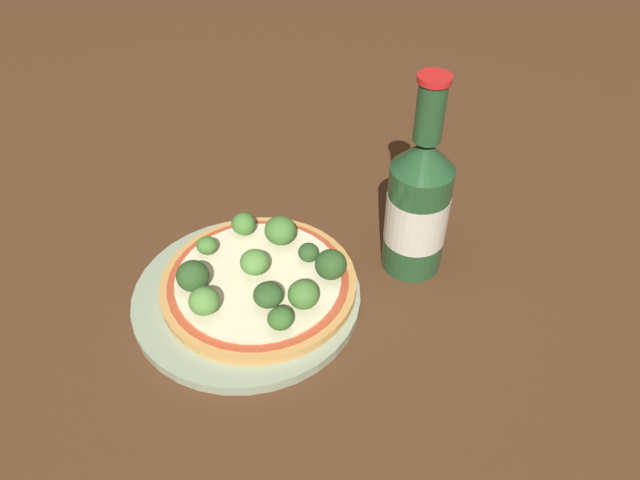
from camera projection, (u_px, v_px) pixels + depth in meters
ground_plane at (253, 302)px, 0.68m from camera, size 3.00×3.00×0.00m
plate at (250, 293)px, 0.68m from camera, size 0.25×0.25×0.01m
pizza at (255, 281)px, 0.68m from camera, size 0.21×0.21×0.01m
broccoli_floret_0 at (255, 262)px, 0.66m from camera, size 0.03×0.03×0.03m
broccoli_floret_1 at (268, 295)px, 0.63m from camera, size 0.03×0.03×0.03m
broccoli_floret_2 at (207, 245)px, 0.69m from camera, size 0.02×0.02×0.02m
broccoli_floret_3 at (204, 301)px, 0.62m from camera, size 0.03×0.03×0.03m
broccoli_floret_4 at (193, 276)px, 0.65m from camera, size 0.03×0.03×0.03m
broccoli_floret_5 at (304, 294)px, 0.63m from camera, size 0.03×0.03×0.03m
broccoli_floret_6 at (309, 253)px, 0.68m from camera, size 0.02×0.02×0.02m
broccoli_floret_7 at (331, 265)px, 0.66m from camera, size 0.03×0.03×0.03m
broccoli_floret_8 at (280, 230)px, 0.70m from camera, size 0.04×0.04×0.04m
broccoli_floret_9 at (280, 319)px, 0.61m from camera, size 0.03×0.03×0.03m
broccoli_floret_10 at (244, 224)px, 0.72m from camera, size 0.03×0.03×0.03m
beer_bottle at (418, 204)px, 0.67m from camera, size 0.07×0.07×0.24m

